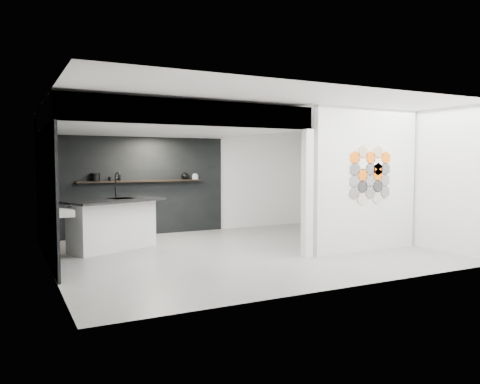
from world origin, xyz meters
name	(u,v)px	position (x,y,z in m)	size (l,w,h in m)	color
floor	(242,252)	(0.00, 0.00, -0.01)	(7.00, 6.00, 0.01)	slate
partition_panel	(366,180)	(2.23, -1.00, 1.40)	(2.45, 0.15, 2.80)	silver
bay_clad_back	(137,186)	(-1.30, 2.97, 1.18)	(4.40, 0.04, 2.35)	black
bay_clad_left	(46,194)	(-3.47, 1.00, 1.18)	(0.04, 4.00, 2.35)	black
bulkhead	(161,122)	(-1.30, 1.00, 2.55)	(4.40, 4.00, 0.40)	silver
corner_column	(307,194)	(0.82, -1.00, 1.18)	(0.16, 0.16, 2.35)	silver
fascia_beam	(197,113)	(-1.30, -0.92, 2.55)	(4.40, 0.16, 0.40)	silver
wall_basin	(61,213)	(-3.24, 0.80, 0.85)	(0.40, 0.60, 0.12)	silver
display_shelf	(142,181)	(-1.20, 2.87, 1.30)	(3.00, 0.15, 0.04)	black
kitchen_island	(113,224)	(-2.22, 1.33, 0.52)	(2.09, 1.52, 1.54)	silver
stockpot	(95,177)	(-2.27, 2.87, 1.41)	(0.22, 0.22, 0.18)	black
kettle	(185,176)	(-0.11, 2.87, 1.40)	(0.19, 0.19, 0.16)	black
glass_bowl	(195,177)	(0.15, 2.87, 1.38)	(0.16, 0.16, 0.11)	gray
glass_vase	(195,176)	(0.15, 2.87, 1.39)	(0.10, 0.10, 0.14)	gray
bottle_dark	(120,178)	(-1.73, 2.87, 1.39)	(0.05, 0.05, 0.14)	black
utensil_cup	(110,179)	(-1.95, 2.87, 1.36)	(0.07, 0.07, 0.09)	black
hex_tile_cluster	(371,175)	(2.26, -1.09, 1.50)	(1.04, 0.02, 1.16)	#66635E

